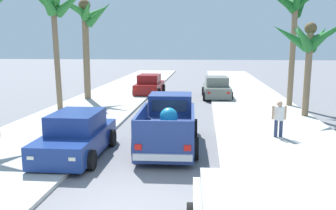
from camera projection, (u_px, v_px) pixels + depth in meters
ground_plane at (131, 206)px, 8.46m from camera, size 160.00×160.00×0.00m
sidewalk_left at (91, 109)px, 20.69m from camera, size 5.19×60.00×0.12m
sidewalk_right at (259, 112)px, 19.74m from camera, size 5.19×60.00×0.12m
curb_left at (111, 110)px, 20.57m from camera, size 0.16×60.00×0.10m
curb_right at (238, 112)px, 19.86m from camera, size 0.16×60.00×0.10m
pickup_truck at (169, 125)px, 13.43m from camera, size 2.34×5.27×1.80m
car_right_near at (77, 136)px, 12.15m from camera, size 2.06×4.28×1.54m
car_left_mid at (217, 88)px, 25.32m from camera, size 2.13×4.30×1.54m
car_right_mid at (150, 85)px, 27.15m from camera, size 2.08×4.29×1.54m
palm_tree_left_fore at (310, 40)px, 17.81m from camera, size 3.81×3.58×4.96m
palm_tree_left_mid at (87, 21)px, 23.49m from camera, size 3.62×3.70×6.74m
palm_tree_right_mid at (294, 8)px, 20.76m from camera, size 3.59×3.70×7.08m
palm_tree_left_back at (56, 6)px, 19.20m from camera, size 3.63×4.12×7.03m
pedestrian at (279, 118)px, 14.16m from camera, size 0.57×0.43×1.59m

